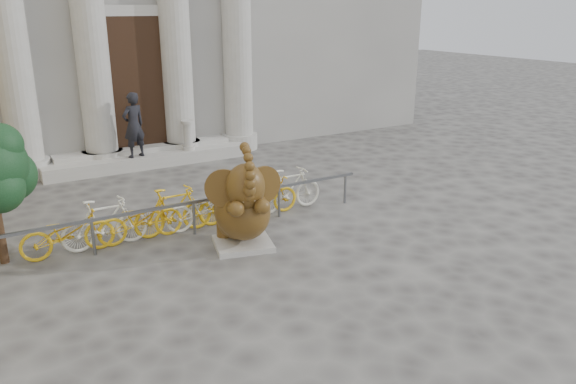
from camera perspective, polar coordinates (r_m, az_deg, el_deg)
ground at (r=9.15m, az=4.09°, el=-10.87°), size 80.00×80.00×0.00m
entrance_steps at (r=17.12m, az=-14.03°, el=3.32°), size 6.00×1.20×0.36m
elephant_statue at (r=10.72m, az=-4.64°, el=-1.75°), size 1.41×1.70×2.16m
bike_rack at (r=11.77m, az=-10.07°, el=-1.60°), size 8.00×0.53×1.00m
pedestrian at (r=16.47m, az=-15.42°, el=6.57°), size 0.78×0.63×1.85m
balustrade_post at (r=17.06m, az=-10.12°, el=5.58°), size 0.36×0.36×0.89m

